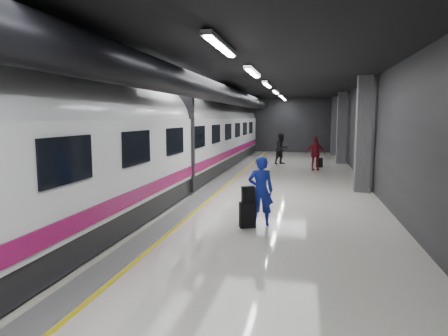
# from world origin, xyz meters

# --- Properties ---
(ground) EXTENTS (40.00, 40.00, 0.00)m
(ground) POSITION_xyz_m (0.00, 0.00, 0.00)
(ground) COLOR silver
(ground) RESTS_ON ground
(platform_hall) EXTENTS (10.02, 40.02, 4.51)m
(platform_hall) POSITION_xyz_m (-0.29, 0.96, 3.54)
(platform_hall) COLOR black
(platform_hall) RESTS_ON ground
(train) EXTENTS (3.05, 38.00, 4.05)m
(train) POSITION_xyz_m (-3.25, -0.00, 2.07)
(train) COLOR black
(train) RESTS_ON ground
(traveler_main) EXTENTS (0.74, 0.54, 1.88)m
(traveler_main) POSITION_xyz_m (1.21, -3.74, 0.94)
(traveler_main) COLOR #1729B0
(traveler_main) RESTS_ON ground
(suitcase_main) EXTENTS (0.48, 0.39, 0.68)m
(suitcase_main) POSITION_xyz_m (0.91, -4.09, 0.34)
(suitcase_main) COLOR black
(suitcase_main) RESTS_ON ground
(shoulder_bag) EXTENTS (0.37, 0.30, 0.43)m
(shoulder_bag) POSITION_xyz_m (0.92, -4.11, 0.90)
(shoulder_bag) COLOR black
(shoulder_bag) RESTS_ON suitcase_main
(traveler_far_a) EXTENTS (1.18, 1.18, 1.93)m
(traveler_far_a) POSITION_xyz_m (0.89, 10.78, 0.96)
(traveler_far_a) COLOR black
(traveler_far_a) RESTS_ON ground
(traveler_far_b) EXTENTS (1.16, 0.65, 1.86)m
(traveler_far_b) POSITION_xyz_m (2.89, 8.27, 0.93)
(traveler_far_b) COLOR maroon
(traveler_far_b) RESTS_ON ground
(suitcase_far) EXTENTS (0.42, 0.31, 0.55)m
(suitcase_far) POSITION_xyz_m (3.18, 9.68, 0.28)
(suitcase_far) COLOR black
(suitcase_far) RESTS_ON ground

